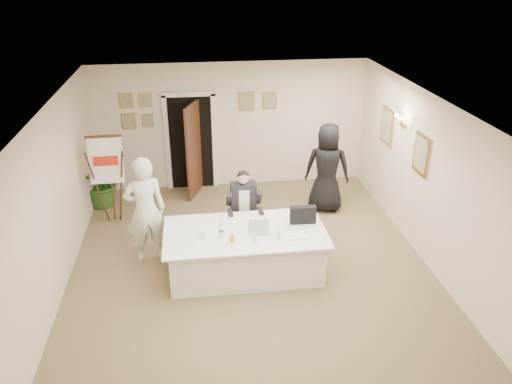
{
  "coord_description": "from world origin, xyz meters",
  "views": [
    {
      "loc": [
        -0.85,
        -7.07,
        4.78
      ],
      "look_at": [
        0.17,
        0.6,
        1.13
      ],
      "focal_mm": 35.0,
      "sensor_mm": 36.0,
      "label": 1
    }
  ],
  "objects_px": {
    "seated_man": "(244,208)",
    "laptop": "(258,223)",
    "standing_man": "(145,210)",
    "conference_table": "(245,251)",
    "paper_stack": "(297,236)",
    "steel_jug": "(221,234)",
    "laptop_bag": "(303,215)",
    "potted_palm": "(101,180)",
    "oj_glass": "(232,239)",
    "standing_woman": "(327,168)",
    "flip_chart": "(110,184)"
  },
  "relations": [
    {
      "from": "flip_chart",
      "to": "oj_glass",
      "type": "relative_size",
      "value": 13.69
    },
    {
      "from": "conference_table",
      "to": "paper_stack",
      "type": "distance_m",
      "value": 0.93
    },
    {
      "from": "laptop",
      "to": "steel_jug",
      "type": "distance_m",
      "value": 0.63
    },
    {
      "from": "laptop",
      "to": "laptop_bag",
      "type": "distance_m",
      "value": 0.79
    },
    {
      "from": "flip_chart",
      "to": "laptop_bag",
      "type": "distance_m",
      "value": 3.88
    },
    {
      "from": "standing_woman",
      "to": "flip_chart",
      "type": "bearing_deg",
      "value": 17.39
    },
    {
      "from": "laptop_bag",
      "to": "standing_man",
      "type": "bearing_deg",
      "value": 171.96
    },
    {
      "from": "standing_man",
      "to": "paper_stack",
      "type": "height_order",
      "value": "standing_man"
    },
    {
      "from": "steel_jug",
      "to": "paper_stack",
      "type": "bearing_deg",
      "value": -6.55
    },
    {
      "from": "conference_table",
      "to": "flip_chart",
      "type": "relative_size",
      "value": 1.47
    },
    {
      "from": "seated_man",
      "to": "laptop",
      "type": "height_order",
      "value": "seated_man"
    },
    {
      "from": "standing_man",
      "to": "paper_stack",
      "type": "xyz_separation_m",
      "value": [
        2.4,
        -0.9,
        -0.16
      ]
    },
    {
      "from": "laptop_bag",
      "to": "steel_jug",
      "type": "xyz_separation_m",
      "value": [
        -1.38,
        -0.3,
        -0.1
      ]
    },
    {
      "from": "conference_table",
      "to": "oj_glass",
      "type": "bearing_deg",
      "value": -126.7
    },
    {
      "from": "seated_man",
      "to": "paper_stack",
      "type": "bearing_deg",
      "value": -72.85
    },
    {
      "from": "oj_glass",
      "to": "potted_palm",
      "type": "bearing_deg",
      "value": 127.51
    },
    {
      "from": "potted_palm",
      "to": "oj_glass",
      "type": "xyz_separation_m",
      "value": [
        2.46,
        -3.21,
        0.28
      ]
    },
    {
      "from": "standing_man",
      "to": "seated_man",
      "type": "bearing_deg",
      "value": 179.54
    },
    {
      "from": "conference_table",
      "to": "steel_jug",
      "type": "bearing_deg",
      "value": -159.61
    },
    {
      "from": "steel_jug",
      "to": "seated_man",
      "type": "bearing_deg",
      "value": 66.3
    },
    {
      "from": "paper_stack",
      "to": "oj_glass",
      "type": "height_order",
      "value": "oj_glass"
    },
    {
      "from": "flip_chart",
      "to": "laptop_bag",
      "type": "xyz_separation_m",
      "value": [
        3.37,
        -1.93,
        0.1
      ]
    },
    {
      "from": "conference_table",
      "to": "standing_man",
      "type": "xyz_separation_m",
      "value": [
        -1.6,
        0.61,
        0.56
      ]
    },
    {
      "from": "laptop",
      "to": "steel_jug",
      "type": "relative_size",
      "value": 3.19
    },
    {
      "from": "conference_table",
      "to": "laptop_bag",
      "type": "xyz_separation_m",
      "value": [
        0.98,
        0.16,
        0.53
      ]
    },
    {
      "from": "conference_table",
      "to": "laptop",
      "type": "distance_m",
      "value": 0.56
    },
    {
      "from": "conference_table",
      "to": "paper_stack",
      "type": "relative_size",
      "value": 8.84
    },
    {
      "from": "flip_chart",
      "to": "oj_glass",
      "type": "xyz_separation_m",
      "value": [
        2.15,
        -2.4,
        0.02
      ]
    },
    {
      "from": "paper_stack",
      "to": "standing_man",
      "type": "bearing_deg",
      "value": 159.51
    },
    {
      "from": "laptop_bag",
      "to": "paper_stack",
      "type": "height_order",
      "value": "laptop_bag"
    },
    {
      "from": "paper_stack",
      "to": "steel_jug",
      "type": "bearing_deg",
      "value": 173.45
    },
    {
      "from": "potted_palm",
      "to": "standing_woman",
      "type": "bearing_deg",
      "value": -10.15
    },
    {
      "from": "seated_man",
      "to": "steel_jug",
      "type": "xyz_separation_m",
      "value": [
        -0.48,
        -1.09,
        0.11
      ]
    },
    {
      "from": "laptop_bag",
      "to": "paper_stack",
      "type": "distance_m",
      "value": 0.5
    },
    {
      "from": "seated_man",
      "to": "laptop_bag",
      "type": "bearing_deg",
      "value": -54.15
    },
    {
      "from": "potted_palm",
      "to": "laptop_bag",
      "type": "distance_m",
      "value": 4.6
    },
    {
      "from": "potted_palm",
      "to": "steel_jug",
      "type": "relative_size",
      "value": 10.15
    },
    {
      "from": "potted_palm",
      "to": "paper_stack",
      "type": "relative_size",
      "value": 3.78
    },
    {
      "from": "standing_woman",
      "to": "standing_man",
      "type": "bearing_deg",
      "value": 40.12
    },
    {
      "from": "seated_man",
      "to": "oj_glass",
      "type": "distance_m",
      "value": 1.31
    },
    {
      "from": "seated_man",
      "to": "standing_man",
      "type": "bearing_deg",
      "value": 178.32
    },
    {
      "from": "potted_palm",
      "to": "oj_glass",
      "type": "distance_m",
      "value": 4.05
    },
    {
      "from": "conference_table",
      "to": "seated_man",
      "type": "height_order",
      "value": "seated_man"
    },
    {
      "from": "standing_woman",
      "to": "laptop",
      "type": "relative_size",
      "value": 5.27
    },
    {
      "from": "laptop",
      "to": "oj_glass",
      "type": "bearing_deg",
      "value": -136.62
    },
    {
      "from": "laptop",
      "to": "steel_jug",
      "type": "bearing_deg",
      "value": -158.31
    },
    {
      "from": "standing_man",
      "to": "paper_stack",
      "type": "distance_m",
      "value": 2.57
    },
    {
      "from": "flip_chart",
      "to": "paper_stack",
      "type": "height_order",
      "value": "flip_chart"
    },
    {
      "from": "standing_man",
      "to": "potted_palm",
      "type": "bearing_deg",
      "value": -76.0
    },
    {
      "from": "oj_glass",
      "to": "conference_table",
      "type": "bearing_deg",
      "value": 53.3
    }
  ]
}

